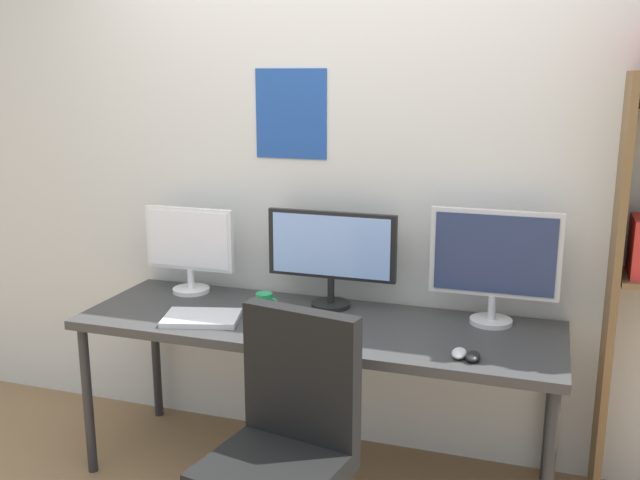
{
  "coord_description": "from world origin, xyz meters",
  "views": [
    {
      "loc": [
        0.92,
        -2.15,
        1.78
      ],
      "look_at": [
        0.0,
        0.65,
        1.09
      ],
      "focal_mm": 39.72,
      "sensor_mm": 36.0,
      "label": 1
    }
  ],
  "objects_px": {
    "desk": "(316,333)",
    "monitor_right": "(494,260)",
    "mouse_right_side": "(473,356)",
    "coffee_mug": "(265,303)",
    "keyboard_main": "(298,337)",
    "mouse_left_side": "(459,353)",
    "laptop_closed": "(202,318)",
    "monitor_center": "(331,251)",
    "monitor_left": "(190,246)"
  },
  "relations": [
    {
      "from": "monitor_right",
      "to": "laptop_closed",
      "type": "distance_m",
      "value": 1.28
    },
    {
      "from": "monitor_left",
      "to": "laptop_closed",
      "type": "height_order",
      "value": "monitor_left"
    },
    {
      "from": "monitor_left",
      "to": "mouse_left_side",
      "type": "height_order",
      "value": "monitor_left"
    },
    {
      "from": "mouse_left_side",
      "to": "monitor_left",
      "type": "bearing_deg",
      "value": 162.73
    },
    {
      "from": "mouse_right_side",
      "to": "coffee_mug",
      "type": "bearing_deg",
      "value": 164.66
    },
    {
      "from": "monitor_right",
      "to": "laptop_closed",
      "type": "xyz_separation_m",
      "value": [
        -1.19,
        -0.36,
        -0.27
      ]
    },
    {
      "from": "monitor_left",
      "to": "keyboard_main",
      "type": "distance_m",
      "value": 0.87
    },
    {
      "from": "monitor_left",
      "to": "monitor_center",
      "type": "bearing_deg",
      "value": 0.01
    },
    {
      "from": "keyboard_main",
      "to": "laptop_closed",
      "type": "xyz_separation_m",
      "value": [
        -0.47,
        0.08,
        0.0
      ]
    },
    {
      "from": "monitor_right",
      "to": "coffee_mug",
      "type": "height_order",
      "value": "monitor_right"
    },
    {
      "from": "monitor_center",
      "to": "mouse_right_side",
      "type": "distance_m",
      "value": 0.85
    },
    {
      "from": "monitor_left",
      "to": "monitor_right",
      "type": "xyz_separation_m",
      "value": [
        1.44,
        0.0,
        0.05
      ]
    },
    {
      "from": "desk",
      "to": "keyboard_main",
      "type": "xyz_separation_m",
      "value": [
        0.0,
        -0.23,
        0.06
      ]
    },
    {
      "from": "keyboard_main",
      "to": "monitor_left",
      "type": "bearing_deg",
      "value": 148.41
    },
    {
      "from": "laptop_closed",
      "to": "monitor_center",
      "type": "bearing_deg",
      "value": 22.24
    },
    {
      "from": "monitor_center",
      "to": "mouse_left_side",
      "type": "distance_m",
      "value": 0.8
    },
    {
      "from": "desk",
      "to": "mouse_right_side",
      "type": "relative_size",
      "value": 21.65
    },
    {
      "from": "desk",
      "to": "mouse_left_side",
      "type": "height_order",
      "value": "mouse_left_side"
    },
    {
      "from": "monitor_center",
      "to": "mouse_left_side",
      "type": "xyz_separation_m",
      "value": [
        0.64,
        -0.42,
        -0.24
      ]
    },
    {
      "from": "mouse_left_side",
      "to": "monitor_center",
      "type": "bearing_deg",
      "value": 146.54
    },
    {
      "from": "laptop_closed",
      "to": "coffee_mug",
      "type": "xyz_separation_m",
      "value": [
        0.22,
        0.19,
        0.03
      ]
    },
    {
      "from": "monitor_center",
      "to": "desk",
      "type": "bearing_deg",
      "value": -90.0
    },
    {
      "from": "keyboard_main",
      "to": "mouse_right_side",
      "type": "height_order",
      "value": "mouse_right_side"
    },
    {
      "from": "desk",
      "to": "monitor_left",
      "type": "bearing_deg",
      "value": 163.56
    },
    {
      "from": "monitor_center",
      "to": "laptop_closed",
      "type": "xyz_separation_m",
      "value": [
        -0.47,
        -0.36,
        -0.25
      ]
    },
    {
      "from": "desk",
      "to": "mouse_right_side",
      "type": "distance_m",
      "value": 0.73
    },
    {
      "from": "mouse_right_side",
      "to": "laptop_closed",
      "type": "height_order",
      "value": "mouse_right_side"
    },
    {
      "from": "monitor_center",
      "to": "laptop_closed",
      "type": "bearing_deg",
      "value": -142.73
    },
    {
      "from": "desk",
      "to": "monitor_right",
      "type": "height_order",
      "value": "monitor_right"
    },
    {
      "from": "desk",
      "to": "monitor_center",
      "type": "xyz_separation_m",
      "value": [
        0.0,
        0.21,
        0.31
      ]
    },
    {
      "from": "monitor_right",
      "to": "coffee_mug",
      "type": "xyz_separation_m",
      "value": [
        -0.97,
        -0.18,
        -0.23
      ]
    },
    {
      "from": "monitor_right",
      "to": "mouse_left_side",
      "type": "bearing_deg",
      "value": -100.73
    },
    {
      "from": "mouse_right_side",
      "to": "coffee_mug",
      "type": "xyz_separation_m",
      "value": [
        -0.95,
        0.26,
        0.03
      ]
    },
    {
      "from": "mouse_right_side",
      "to": "mouse_left_side",
      "type": "bearing_deg",
      "value": 166.33
    },
    {
      "from": "keyboard_main",
      "to": "mouse_left_side",
      "type": "xyz_separation_m",
      "value": [
        0.64,
        0.02,
        0.01
      ]
    },
    {
      "from": "monitor_left",
      "to": "monitor_center",
      "type": "height_order",
      "value": "monitor_center"
    },
    {
      "from": "desk",
      "to": "monitor_center",
      "type": "relative_size",
      "value": 3.48
    },
    {
      "from": "monitor_left",
      "to": "keyboard_main",
      "type": "xyz_separation_m",
      "value": [
        0.72,
        -0.44,
        -0.22
      ]
    },
    {
      "from": "monitor_left",
      "to": "monitor_center",
      "type": "xyz_separation_m",
      "value": [
        0.72,
        0.0,
        0.03
      ]
    },
    {
      "from": "desk",
      "to": "monitor_right",
      "type": "relative_size",
      "value": 3.85
    },
    {
      "from": "monitor_center",
      "to": "coffee_mug",
      "type": "relative_size",
      "value": 5.64
    },
    {
      "from": "monitor_left",
      "to": "keyboard_main",
      "type": "relative_size",
      "value": 1.17
    },
    {
      "from": "laptop_closed",
      "to": "coffee_mug",
      "type": "distance_m",
      "value": 0.29
    },
    {
      "from": "coffee_mug",
      "to": "keyboard_main",
      "type": "bearing_deg",
      "value": -46.25
    },
    {
      "from": "laptop_closed",
      "to": "monitor_right",
      "type": "bearing_deg",
      "value": 1.8
    },
    {
      "from": "keyboard_main",
      "to": "laptop_closed",
      "type": "bearing_deg",
      "value": 170.26
    },
    {
      "from": "keyboard_main",
      "to": "mouse_right_side",
      "type": "bearing_deg",
      "value": 0.61
    },
    {
      "from": "monitor_right",
      "to": "desk",
      "type": "bearing_deg",
      "value": -163.55
    },
    {
      "from": "monitor_right",
      "to": "laptop_closed",
      "type": "height_order",
      "value": "monitor_right"
    },
    {
      "from": "monitor_center",
      "to": "keyboard_main",
      "type": "height_order",
      "value": "monitor_center"
    }
  ]
}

